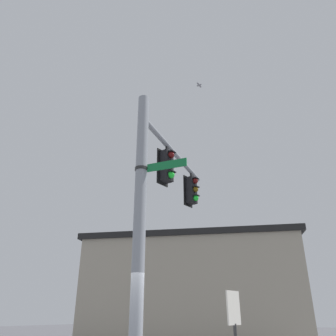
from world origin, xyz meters
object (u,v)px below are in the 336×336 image
(traffic_light_nearest_pole, at_px, (167,166))
(bird_flying, at_px, (199,85))
(traffic_light_mid_inner, at_px, (192,190))
(street_name_sign, at_px, (152,168))
(historical_marker, at_px, (235,324))

(traffic_light_nearest_pole, xyz_separation_m, bird_flying, (-1.64, 0.34, 4.04))
(traffic_light_mid_inner, xyz_separation_m, street_name_sign, (4.01, 1.43, -0.81))
(bird_flying, bearing_deg, traffic_light_mid_inner, -127.05)
(traffic_light_nearest_pole, bearing_deg, street_name_sign, 25.18)
(street_name_sign, height_order, bird_flying, bird_flying)
(traffic_light_mid_inner, xyz_separation_m, bird_flying, (0.77, 1.02, 4.04))
(traffic_light_nearest_pole, xyz_separation_m, historical_marker, (-0.06, 1.98, -4.58))
(traffic_light_nearest_pole, height_order, historical_marker, traffic_light_nearest_pole)
(traffic_light_mid_inner, distance_m, historical_marker, 5.79)
(traffic_light_mid_inner, height_order, historical_marker, traffic_light_mid_inner)
(traffic_light_nearest_pole, distance_m, traffic_light_mid_inner, 2.51)
(traffic_light_nearest_pole, bearing_deg, bird_flying, 168.19)
(street_name_sign, relative_size, bird_flying, 4.64)
(bird_flying, bearing_deg, historical_marker, 45.95)
(traffic_light_mid_inner, bearing_deg, traffic_light_nearest_pole, 15.62)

